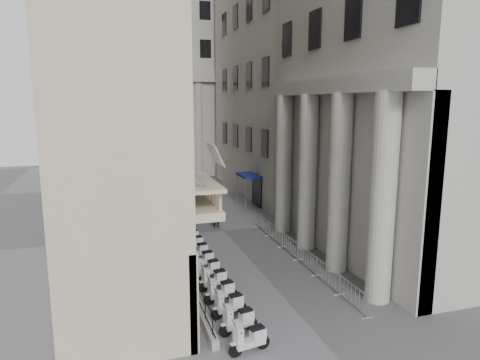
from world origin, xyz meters
The scene contains 28 objects.
far_building centered at (0.00, 48.00, 15.00)m, with size 22.00×10.00×30.00m, color #A7A49E.
iron_fence centered at (-4.30, 18.00, 0.00)m, with size 0.30×28.00×1.40m, color black, non-canonical shape.
blue_awning centered at (4.15, 26.00, 0.00)m, with size 1.60×3.00×3.00m, color navy, non-canonical shape.
flag centered at (-4.00, 5.00, 0.00)m, with size 1.00×1.40×8.20m, color #9E0C11, non-canonical shape.
scooter_0 centered at (-3.07, 3.53, 0.00)m, with size 0.56×1.40×1.50m, color silver, non-canonical shape.
scooter_1 centered at (-3.07, 5.00, 0.00)m, with size 0.56×1.40×1.50m, color silver, non-canonical shape.
scooter_2 centered at (-3.07, 6.47, 0.00)m, with size 0.56×1.40×1.50m, color silver, non-canonical shape.
scooter_3 centered at (-3.07, 7.95, 0.00)m, with size 0.56×1.40×1.50m, color silver, non-canonical shape.
scooter_4 centered at (-3.07, 9.42, 0.00)m, with size 0.56×1.40×1.50m, color silver, non-canonical shape.
scooter_5 centered at (-3.07, 10.89, 0.00)m, with size 0.56×1.40×1.50m, color silver, non-canonical shape.
scooter_6 centered at (-3.07, 12.36, 0.00)m, with size 0.56×1.40×1.50m, color silver, non-canonical shape.
scooter_7 centered at (-3.07, 13.83, 0.00)m, with size 0.56×1.40×1.50m, color silver, non-canonical shape.
scooter_8 centered at (-3.07, 15.31, 0.00)m, with size 0.56×1.40×1.50m, color silver, non-canonical shape.
scooter_9 centered at (-3.07, 16.78, 0.00)m, with size 0.56×1.40×1.50m, color silver, non-canonical shape.
scooter_10 centered at (-3.07, 18.25, 0.00)m, with size 0.56×1.40×1.50m, color silver, non-canonical shape.
scooter_11 centered at (-3.07, 19.72, 0.00)m, with size 0.56×1.40×1.50m, color silver, non-canonical shape.
barrier_0 centered at (2.76, 5.72, 0.00)m, with size 0.60×2.40×1.10m, color #B3B6BC, non-canonical shape.
barrier_1 centered at (2.76, 8.22, 0.00)m, with size 0.60×2.40×1.10m, color #B3B6BC, non-canonical shape.
barrier_2 centered at (2.76, 10.72, 0.00)m, with size 0.60×2.40×1.10m, color #B3B6BC, non-canonical shape.
barrier_3 centered at (2.76, 13.22, 0.00)m, with size 0.60×2.40×1.10m, color #B3B6BC, non-canonical shape.
barrier_4 centered at (2.76, 15.72, 0.00)m, with size 0.60×2.40×1.10m, color #B3B6BC, non-canonical shape.
barrier_5 centered at (2.76, 18.22, 0.00)m, with size 0.60×2.40×1.10m, color #B3B6BC, non-canonical shape.
security_tent centered at (-3.60, 30.00, 3.10)m, with size 4.57×4.57×3.71m.
street_lamp centered at (-3.39, 24.64, 5.01)m, with size 2.62×1.08×8.39m.
info_kiosk centered at (-4.19, 15.92, 0.97)m, with size 0.59×0.94×1.92m.
pedestrian_a centered at (-0.38, 20.04, 0.84)m, with size 0.61×0.40×1.68m, color #0D1737.
pedestrian_b centered at (1.06, 27.73, 0.95)m, with size 0.92×0.72×1.89m, color black.
pedestrian_c centered at (-1.75, 35.08, 0.81)m, with size 0.80×0.52×1.63m, color black.
Camera 1 is at (-7.76, -10.70, 9.48)m, focal length 32.00 mm.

